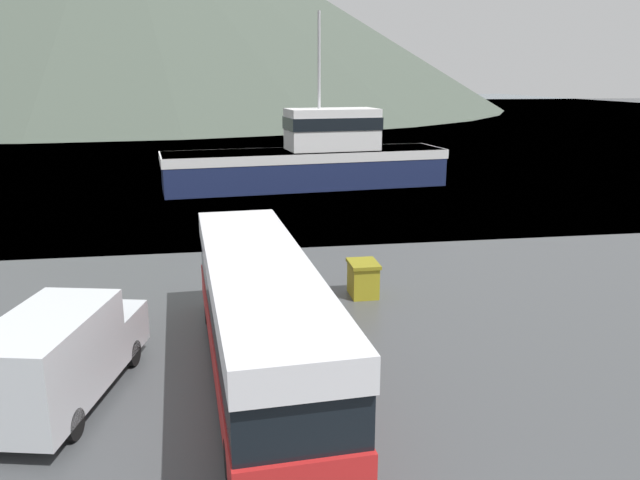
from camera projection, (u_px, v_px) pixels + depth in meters
The scene contains 5 objects.
water_surface at pixel (232, 110), 143.03m from camera, with size 240.00×240.00×0.00m, color slate.
tour_bus at pixel (260, 313), 15.74m from camera, with size 3.20×11.96×3.23m.
delivery_van at pixel (61, 354), 14.68m from camera, with size 3.25×6.06×2.41m.
fishing_boat at pixel (311, 158), 43.78m from camera, with size 20.20×6.83×11.84m.
storage_bin at pixel (363, 278), 22.19m from camera, with size 1.01×1.33×1.25m.
Camera 1 is at (-3.33, -5.31, 7.62)m, focal length 35.00 mm.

